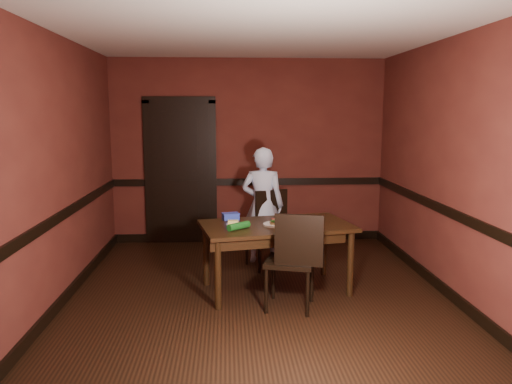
{
  "coord_description": "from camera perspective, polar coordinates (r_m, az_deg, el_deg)",
  "views": [
    {
      "loc": [
        -0.32,
        -5.11,
        1.93
      ],
      "look_at": [
        0.0,
        0.35,
        1.05
      ],
      "focal_mm": 35.0,
      "sensor_mm": 36.0,
      "label": 1
    }
  ],
  "objects": [
    {
      "name": "wall_left",
      "position": [
        5.41,
        -21.43,
        2.35
      ],
      "size": [
        0.02,
        4.5,
        2.7
      ],
      "primitive_type": "cube",
      "color": "#56211A",
      "rests_on": "ground"
    },
    {
      "name": "dado_right",
      "position": [
        5.7,
        20.56,
        -1.86
      ],
      "size": [
        0.03,
        4.5,
        0.1
      ],
      "primitive_type": "cube",
      "color": "black",
      "rests_on": "ground"
    },
    {
      "name": "chair_far",
      "position": [
        6.24,
        1.26,
        -4.36
      ],
      "size": [
        0.57,
        0.57,
        0.95
      ],
      "primitive_type": null,
      "rotation": [
        0.0,
        0.0,
        0.36
      ],
      "color": "black",
      "rests_on": "floor"
    },
    {
      "name": "baseboard_left",
      "position": [
        5.69,
        -20.52,
        -10.65
      ],
      "size": [
        0.03,
        4.5,
        0.12
      ],
      "primitive_type": "cube",
      "color": "black",
      "rests_on": "ground"
    },
    {
      "name": "baseboard_back",
      "position": [
        7.59,
        -0.85,
        -5.12
      ],
      "size": [
        4.0,
        0.03,
        0.12
      ],
      "primitive_type": "cube",
      "color": "black",
      "rests_on": "ground"
    },
    {
      "name": "wall_back",
      "position": [
        7.39,
        -0.88,
        4.64
      ],
      "size": [
        4.0,
        0.02,
        2.7
      ],
      "primitive_type": "cube",
      "color": "#56211A",
      "rests_on": "ground"
    },
    {
      "name": "dado_left",
      "position": [
        5.47,
        -21.01,
        -2.33
      ],
      "size": [
        0.03,
        4.5,
        0.1
      ],
      "primitive_type": "cube",
      "color": "black",
      "rests_on": "ground"
    },
    {
      "name": "sandwich_plate",
      "position": [
        5.31,
        2.33,
        -3.62
      ],
      "size": [
        0.28,
        0.28,
        0.07
      ],
      "rotation": [
        0.0,
        0.0,
        0.26
      ],
      "color": "silver",
      "rests_on": "dining_table"
    },
    {
      "name": "chair_near",
      "position": [
        4.97,
        3.91,
        -7.71
      ],
      "size": [
        0.57,
        0.57,
        0.99
      ],
      "primitive_type": null,
      "rotation": [
        0.0,
        0.0,
        2.87
      ],
      "color": "black",
      "rests_on": "floor"
    },
    {
      "name": "wall_front",
      "position": [
        2.94,
        3.01,
        -2.28
      ],
      "size": [
        4.0,
        0.02,
        2.7
      ],
      "primitive_type": "cube",
      "color": "#56211A",
      "rests_on": "ground"
    },
    {
      "name": "cheese_saucer",
      "position": [
        5.34,
        -2.62,
        -3.56
      ],
      "size": [
        0.15,
        0.15,
        0.05
      ],
      "rotation": [
        0.0,
        0.0,
        -0.28
      ],
      "color": "silver",
      "rests_on": "dining_table"
    },
    {
      "name": "dining_table",
      "position": [
        5.46,
        2.3,
        -7.47
      ],
      "size": [
        1.72,
        1.18,
        0.74
      ],
      "primitive_type": "cube",
      "rotation": [
        0.0,
        0.0,
        0.2
      ],
      "color": "black",
      "rests_on": "floor"
    },
    {
      "name": "food_tub",
      "position": [
        5.57,
        -2.92,
        -2.8
      ],
      "size": [
        0.21,
        0.17,
        0.08
      ],
      "rotation": [
        0.0,
        0.0,
        0.27
      ],
      "color": "blue",
      "rests_on": "dining_table"
    },
    {
      "name": "person",
      "position": [
        6.4,
        0.77,
        -1.52
      ],
      "size": [
        0.6,
        0.46,
        1.49
      ],
      "primitive_type": "imported",
      "rotation": [
        0.0,
        0.0,
        2.95
      ],
      "color": "silver",
      "rests_on": "floor"
    },
    {
      "name": "wall_right",
      "position": [
        5.65,
        20.96,
        2.63
      ],
      "size": [
        0.02,
        4.5,
        2.7
      ],
      "primitive_type": "cube",
      "color": "#56211A",
      "rests_on": "ground"
    },
    {
      "name": "wrapped_veg",
      "position": [
        5.11,
        -1.99,
        -3.9
      ],
      "size": [
        0.25,
        0.23,
        0.07
      ],
      "primitive_type": "cylinder",
      "rotation": [
        0.0,
        1.57,
        0.71
      ],
      "color": "#155319",
      "rests_on": "dining_table"
    },
    {
      "name": "baseboard_right",
      "position": [
        5.91,
        20.1,
        -9.88
      ],
      "size": [
        0.03,
        4.5,
        0.12
      ],
      "primitive_type": "cube",
      "color": "black",
      "rests_on": "ground"
    },
    {
      "name": "sauce_jar",
      "position": [
        5.26,
        5.66,
        -3.5
      ],
      "size": [
        0.07,
        0.07,
        0.09
      ],
      "rotation": [
        0.0,
        0.0,
        -0.28
      ],
      "color": "#4E7D3D",
      "rests_on": "dining_table"
    },
    {
      "name": "ceiling",
      "position": [
        5.18,
        0.24,
        17.68
      ],
      "size": [
        4.0,
        4.5,
        0.01
      ],
      "primitive_type": "cube",
      "color": "beige",
      "rests_on": "ground"
    },
    {
      "name": "door",
      "position": [
        7.41,
        -8.62,
        2.54
      ],
      "size": [
        1.05,
        0.07,
        2.2
      ],
      "color": "black",
      "rests_on": "ground"
    },
    {
      "name": "dado_back",
      "position": [
        7.43,
        -0.86,
        1.17
      ],
      "size": [
        4.0,
        0.03,
        0.1
      ],
      "primitive_type": "cube",
      "color": "black",
      "rests_on": "ground"
    },
    {
      "name": "floor",
      "position": [
        5.47,
        0.22,
        -11.51
      ],
      "size": [
        4.0,
        4.5,
        0.01
      ],
      "primitive_type": "cube",
      "color": "black",
      "rests_on": "ground"
    }
  ]
}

